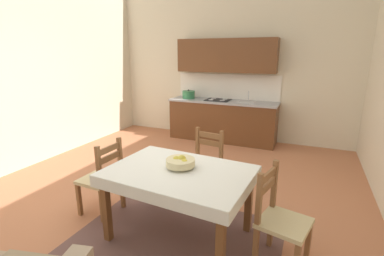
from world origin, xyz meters
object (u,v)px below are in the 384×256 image
dining_chair_window_side (280,220)px  fruit_bowl (181,162)px  kitchen_cabinetry (223,102)px  dining_chair_tv_side (102,179)px  dining_table (179,181)px  dining_chair_kitchen_side (204,167)px

dining_chair_window_side → fruit_bowl: 1.09m
kitchen_cabinetry → dining_chair_tv_side: (-0.43, -3.45, -0.41)m
dining_chair_tv_side → fruit_bowl: dining_chair_tv_side is taller
dining_chair_window_side → fruit_bowl: size_ratio=3.10×
dining_chair_window_side → fruit_bowl: bearing=176.0°
kitchen_cabinetry → dining_chair_window_side: size_ratio=2.54×
dining_table → dining_chair_tv_side: bearing=177.8°
kitchen_cabinetry → dining_chair_window_side: bearing=-65.1°
kitchen_cabinetry → dining_table: size_ratio=1.57×
kitchen_cabinetry → dining_table: kitchen_cabinetry is taller
dining_table → dining_chair_kitchen_side: bearing=93.7°
kitchen_cabinetry → dining_chair_kitchen_side: kitchen_cabinetry is taller
dining_table → dining_chair_window_side: size_ratio=1.62×
kitchen_cabinetry → dining_chair_kitchen_side: (0.56, -2.62, -0.41)m
dining_chair_tv_side → fruit_bowl: size_ratio=3.10×
dining_table → dining_chair_window_side: 1.03m
dining_table → dining_chair_kitchen_side: size_ratio=1.62×
dining_table → kitchen_cabinetry: bearing=100.0°
dining_table → dining_chair_tv_side: 1.06m
dining_chair_tv_side → fruit_bowl: bearing=1.6°
fruit_bowl → dining_chair_kitchen_side: bearing=93.0°
dining_table → dining_chair_window_side: (1.01, -0.00, -0.19)m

